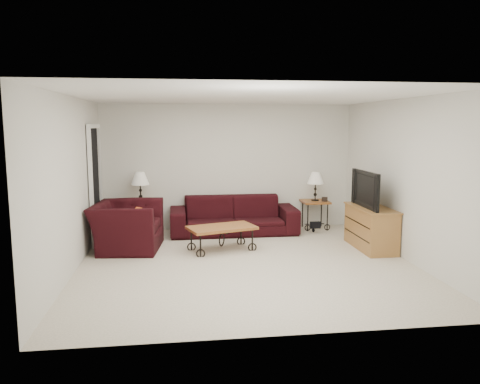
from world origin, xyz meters
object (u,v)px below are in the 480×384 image
(side_table_right, at_px, (315,215))
(lamp_right, at_px, (315,186))
(television, at_px, (371,189))
(backpack, at_px, (314,222))
(sofa, at_px, (234,215))
(armchair, at_px, (127,226))
(side_table_left, at_px, (141,219))
(lamp_left, at_px, (140,188))
(coffee_table, at_px, (222,238))
(tv_stand, at_px, (371,228))

(side_table_right, relative_size, lamp_right, 1.00)
(television, bearing_deg, backpack, -155.51)
(television, height_order, backpack, television)
(lamp_right, bearing_deg, sofa, -173.87)
(armchair, relative_size, television, 1.15)
(side_table_left, bearing_deg, armchair, -97.76)
(lamp_left, bearing_deg, side_table_left, 0.00)
(coffee_table, xyz_separation_m, tv_stand, (2.53, -0.20, 0.15))
(side_table_right, distance_m, tv_stand, 1.69)
(coffee_table, xyz_separation_m, backpack, (1.91, 1.10, -0.00))
(coffee_table, bearing_deg, backpack, 29.86)
(tv_stand, xyz_separation_m, backpack, (-0.61, 1.30, -0.15))
(side_table_right, relative_size, television, 0.54)
(coffee_table, bearing_deg, side_table_left, 135.37)
(tv_stand, relative_size, backpack, 2.90)
(side_table_right, distance_m, lamp_left, 3.51)
(coffee_table, height_order, backpack, coffee_table)
(lamp_right, distance_m, television, 1.69)
(backpack, bearing_deg, sofa, 158.58)
(lamp_left, xyz_separation_m, television, (3.93, -1.61, 0.12))
(armchair, distance_m, backpack, 3.59)
(sofa, distance_m, side_table_right, 1.69)
(sofa, xyz_separation_m, tv_stand, (2.18, -1.43, 0.00))
(sofa, relative_size, armchair, 1.99)
(armchair, height_order, backpack, armchair)
(sofa, relative_size, lamp_right, 4.22)
(coffee_table, distance_m, tv_stand, 2.54)
(sofa, relative_size, backpack, 5.94)
(lamp_left, bearing_deg, coffee_table, -44.63)
(television, bearing_deg, lamp_right, -163.36)
(lamp_left, bearing_deg, sofa, -5.79)
(lamp_right, height_order, television, television)
(side_table_left, height_order, backpack, side_table_left)
(lamp_right, bearing_deg, side_table_right, 0.00)
(armchair, bearing_deg, tv_stand, -90.53)
(sofa, distance_m, tv_stand, 2.61)
(sofa, height_order, coffee_table, sofa)
(coffee_table, height_order, tv_stand, tv_stand)
(television, bearing_deg, tv_stand, 90.00)
(lamp_left, distance_m, armchair, 1.24)
(sofa, distance_m, side_table_left, 1.78)
(sofa, xyz_separation_m, side_table_left, (-1.77, 0.18, -0.05))
(sofa, height_order, armchair, armchair)
(side_table_right, height_order, coffee_table, side_table_right)
(armchair, bearing_deg, side_table_right, -66.46)
(sofa, relative_size, television, 2.28)
(lamp_left, height_order, tv_stand, lamp_left)
(coffee_table, height_order, television, television)
(side_table_left, xyz_separation_m, backpack, (3.34, -0.31, -0.10))
(lamp_left, bearing_deg, tv_stand, -22.17)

